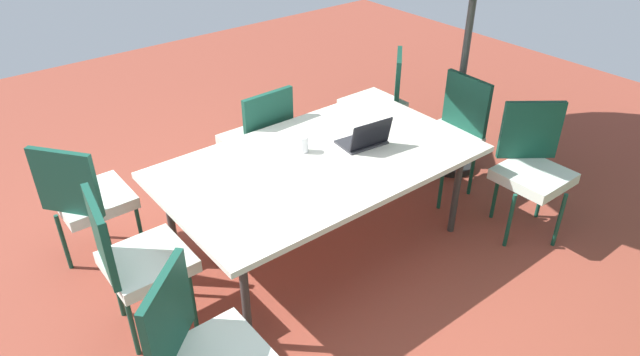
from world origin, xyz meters
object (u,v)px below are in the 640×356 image
(chair_west, at_px, (451,131))
(chair_northeast, at_px, (204,352))
(chair_northwest, at_px, (532,164))
(chair_southwest, at_px, (380,99))
(chair_east, at_px, (135,257))
(chair_southeast, at_px, (87,197))
(chair_south, at_px, (259,138))
(laptop, at_px, (365,139))
(cup, at_px, (303,144))
(dining_table, at_px, (320,165))

(chair_west, bearing_deg, chair_northeast, -71.28)
(chair_northeast, height_order, chair_northwest, same)
(chair_southwest, xyz_separation_m, chair_northwest, (-0.06, 1.53, 0.00))
(chair_east, bearing_deg, chair_west, -83.53)
(chair_east, height_order, chair_southwest, same)
(chair_northwest, bearing_deg, chair_southeast, -173.29)
(chair_east, height_order, chair_south, same)
(chair_west, bearing_deg, laptop, -87.08)
(chair_northwest, distance_m, cup, 1.69)
(dining_table, relative_size, chair_northwest, 2.16)
(chair_northeast, xyz_separation_m, chair_south, (-1.38, -1.64, 0.00))
(chair_east, bearing_deg, dining_table, -83.73)
(chair_southwest, bearing_deg, laptop, -2.87)
(chair_southeast, bearing_deg, chair_northwest, -158.00)
(chair_east, relative_size, cup, 8.26)
(chair_southwest, xyz_separation_m, cup, (1.33, 0.62, 0.25))
(cup, bearing_deg, chair_west, 171.94)
(chair_southwest, xyz_separation_m, chair_southeast, (2.62, -0.06, 0.00))
(dining_table, distance_m, chair_southwest, 1.53)
(cup, bearing_deg, chair_east, 4.61)
(chair_east, distance_m, laptop, 1.70)
(chair_east, distance_m, chair_west, 2.63)
(chair_southwest, bearing_deg, chair_east, -28.31)
(chair_southwest, height_order, laptop, chair_southwest)
(dining_table, height_order, chair_southeast, chair_southeast)
(chair_south, bearing_deg, chair_northwest, 128.06)
(chair_west, height_order, chair_southeast, same)
(dining_table, xyz_separation_m, chair_northwest, (-1.37, 0.76, -0.15))
(chair_east, xyz_separation_m, chair_northwest, (-2.68, 0.80, 0.00))
(chair_northeast, xyz_separation_m, cup, (-1.31, -0.96, 0.25))
(chair_southeast, distance_m, laptop, 1.91)
(laptop, bearing_deg, cup, -20.14)
(chair_west, distance_m, chair_northeast, 2.77)
(chair_southwest, xyz_separation_m, laptop, (0.94, 0.82, 0.24))
(chair_east, relative_size, chair_southeast, 1.00)
(chair_southeast, bearing_deg, chair_northeast, 141.80)
(chair_southwest, distance_m, chair_northeast, 3.08)
(dining_table, xyz_separation_m, chair_west, (-1.32, 0.04, -0.15))
(chair_southwest, bearing_deg, chair_south, -46.23)
(dining_table, xyz_separation_m, laptop, (-0.36, 0.04, 0.09))
(chair_southeast, bearing_deg, chair_west, -145.70)
(chair_northeast, distance_m, chair_northwest, 2.71)
(cup, bearing_deg, laptop, 153.26)
(chair_southeast, bearing_deg, dining_table, -159.81)
(chair_northeast, bearing_deg, dining_table, -10.64)
(chair_southwest, height_order, cup, chair_southwest)
(chair_southeast, bearing_deg, laptop, -155.05)
(dining_table, distance_m, chair_east, 1.32)
(chair_west, height_order, chair_south, same)
(chair_northeast, height_order, laptop, chair_northeast)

